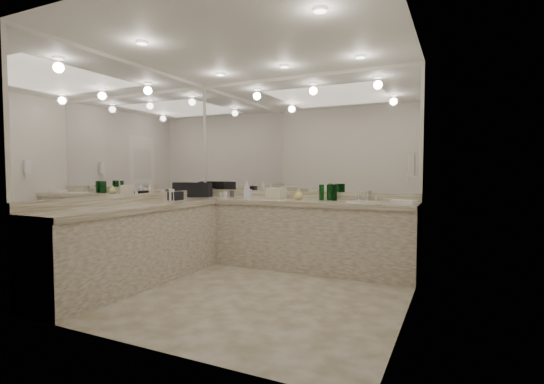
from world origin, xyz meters
The scene contains 34 objects.
floor centered at (0.00, 0.00, 0.00)m, with size 3.20×3.20×0.00m, color beige.
ceiling centered at (0.00, 0.00, 2.60)m, with size 3.20×3.20×0.00m, color white.
wall_back centered at (0.00, 1.50, 1.30)m, with size 3.20×0.02×2.60m, color silver.
wall_left centered at (-1.60, 0.00, 1.30)m, with size 0.02×3.00×2.60m, color silver.
wall_right centered at (1.60, 0.00, 1.30)m, with size 0.02×3.00×2.60m, color silver.
vanity_back_base centered at (0.00, 1.20, 0.42)m, with size 3.20×0.60×0.84m, color beige.
vanity_back_top centered at (0.00, 1.19, 0.87)m, with size 3.20×0.64×0.06m, color beige.
vanity_left_base centered at (-1.30, -0.30, 0.42)m, with size 0.60×2.40×0.84m, color beige.
vanity_left_top centered at (-1.29, -0.30, 0.87)m, with size 0.64×2.42×0.06m, color beige.
backsplash_back centered at (0.00, 1.48, 0.95)m, with size 3.20×0.04×0.10m, color beige.
backsplash_left centered at (-1.58, 0.00, 0.95)m, with size 0.04×3.00×0.10m, color beige.
mirror_back centered at (0.00, 1.49, 1.77)m, with size 3.12×0.01×1.55m, color white.
mirror_left centered at (-1.59, 0.00, 1.77)m, with size 0.01×2.92×1.55m, color white.
sink centered at (0.95, 1.20, 0.90)m, with size 0.44×0.44×0.03m, color white.
faucet centered at (0.95, 1.41, 0.97)m, with size 0.24×0.16×0.14m, color silver.
wall_phone centered at (1.56, 0.70, 1.35)m, with size 0.06×0.10×0.24m, color white.
door centered at (1.59, -0.50, 1.05)m, with size 0.02×0.82×2.10m, color white.
black_toiletry_bag centered at (-1.48, 1.15, 1.01)m, with size 0.38×0.24×0.22m, color black.
black_bag_spill centered at (-1.30, 0.42, 0.95)m, with size 0.09×0.20×0.11m, color black.
cream_cosmetic_case centered at (-0.25, 1.25, 0.97)m, with size 0.26×0.16×0.15m, color beige.
hand_towel centered at (1.42, 1.17, 0.92)m, with size 0.26×0.18×0.04m, color white.
lotion_left centered at (-1.30, 0.35, 0.98)m, with size 0.07×0.07×0.16m, color white.
soap_bottle_a centered at (-0.71, 1.25, 1.02)m, with size 0.09×0.09×0.24m, color white.
soap_bottle_b centered at (-0.63, 1.13, 1.00)m, with size 0.09×0.09×0.19m, color white.
soap_bottle_c centered at (0.10, 1.20, 0.97)m, with size 0.11×0.11×0.15m, color #DAD675.
green_bottle_0 centered at (0.38, 1.29, 1.00)m, with size 0.06×0.06×0.21m, color #0F551B.
green_bottle_1 centered at (0.48, 1.32, 1.00)m, with size 0.07×0.07×0.21m, color #0F551B.
green_bottle_2 centered at (0.55, 1.32, 1.00)m, with size 0.06×0.06×0.20m, color #0F551B.
green_bottle_3 centered at (0.55, 1.30, 1.00)m, with size 0.07×0.07×0.21m, color #0F551B.
amenity_bottle_0 centered at (-1.01, 1.17, 0.95)m, with size 0.05×0.05×0.09m, color white.
amenity_bottle_1 centered at (-1.12, 1.31, 0.94)m, with size 0.05×0.05×0.08m, color #E0B28C.
amenity_bottle_2 centered at (-0.16, 1.22, 0.94)m, with size 0.06×0.06×0.07m, color silver.
amenity_bottle_3 centered at (-0.99, 1.31, 0.95)m, with size 0.06×0.06×0.10m, color #3F3F4C.
amenity_bottle_4 centered at (-1.17, 1.28, 0.94)m, with size 0.05×0.05×0.07m, color silver.
Camera 1 is at (2.00, -3.62, 1.28)m, focal length 26.00 mm.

